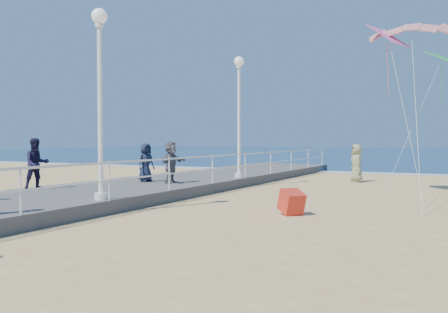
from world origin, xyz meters
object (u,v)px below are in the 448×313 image
at_px(spectator_5, 171,162).
at_px(beach_walker_c, 357,163).
at_px(lamp_post_mid, 100,83).
at_px(spectator_7, 36,164).
at_px(lamp_post_far, 239,104).
at_px(spectator_4, 146,163).
at_px(box_kite, 292,204).

bearing_deg(spectator_5, beach_walker_c, -33.32).
bearing_deg(lamp_post_mid, beach_walker_c, 73.49).
bearing_deg(spectator_7, lamp_post_far, -2.14).
relative_size(spectator_4, box_kite, 2.56).
bearing_deg(spectator_7, spectator_4, 4.24).
relative_size(lamp_post_far, spectator_5, 3.27).
relative_size(spectator_5, spectator_7, 0.94).
bearing_deg(beach_walker_c, spectator_7, -61.75).
bearing_deg(lamp_post_far, spectator_4, -124.60).
bearing_deg(lamp_post_mid, lamp_post_far, 90.00).
xyz_separation_m(spectator_4, box_kite, (7.26, -3.21, -0.87)).
bearing_deg(spectator_4, spectator_5, -77.83).
bearing_deg(box_kite, lamp_post_far, 75.77).
distance_m(spectator_5, beach_walker_c, 9.93).
xyz_separation_m(lamp_post_far, box_kite, (4.82, -6.75, -3.36)).
height_order(spectator_4, spectator_7, spectator_7).
distance_m(lamp_post_mid, spectator_7, 4.92).
height_order(lamp_post_mid, spectator_5, lamp_post_mid).
bearing_deg(lamp_post_far, spectator_7, -118.12).
relative_size(lamp_post_mid, box_kite, 8.87).
bearing_deg(spectator_7, beach_walker_c, -7.35).
height_order(lamp_post_far, spectator_7, lamp_post_far).
height_order(lamp_post_mid, lamp_post_far, same).
distance_m(spectator_4, spectator_7, 4.37).
bearing_deg(beach_walker_c, lamp_post_far, -68.87).
height_order(spectator_5, beach_walker_c, spectator_5).
distance_m(lamp_post_mid, spectator_4, 6.48).
bearing_deg(spectator_7, box_kite, -58.60).
xyz_separation_m(lamp_post_far, spectator_7, (-4.06, -7.59, -2.39)).
relative_size(spectator_7, beach_walker_c, 0.93).
xyz_separation_m(spectator_4, spectator_5, (1.25, -0.08, 0.05)).
xyz_separation_m(spectator_7, box_kite, (8.88, 0.84, -0.97)).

